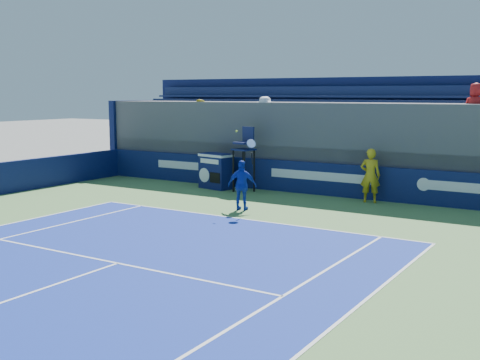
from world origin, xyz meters
The scene contains 6 objects.
ball_person centered at (2.10, 16.56, 0.95)m, with size 0.68×0.45×1.87m, color gold.
back_hoarding centered at (0.00, 17.10, 0.60)m, with size 20.40×0.21×1.20m.
match_clock centered at (-4.10, 16.29, 0.74)m, with size 1.44×0.97×1.40m.
umpire_chair centered at (-2.75, 16.22, 1.53)m, with size 0.81×0.81×2.48m.
tennis_player centered at (-0.89, 13.06, 0.82)m, with size 1.03×0.63×2.57m.
stadium_seating centered at (-0.01, 19.15, 1.84)m, with size 21.00×4.05×4.40m.
Camera 1 is at (9.09, -3.07, 3.73)m, focal length 45.00 mm.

